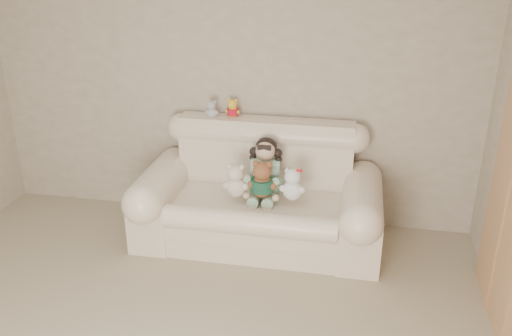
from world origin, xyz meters
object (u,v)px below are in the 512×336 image
Objects in this scene: sofa at (258,189)px; brown_teddy at (262,176)px; seated_child at (265,167)px; cream_teddy at (236,177)px; white_cat at (293,181)px.

brown_teddy is (0.06, -0.11, 0.17)m from sofa.
cream_teddy is at bearing -138.85° from seated_child.
brown_teddy is at bearing -63.93° from sofa.
sofa is at bearing 46.92° from cream_teddy.
seated_child is 0.19m from brown_teddy.
cream_teddy is at bearing -138.09° from sofa.
seated_child is at bearing 59.34° from sofa.
sofa is 0.22m from brown_teddy.
seated_child is at bearing 52.13° from cream_teddy.
white_cat is at bearing -42.62° from seated_child.
brown_teddy is at bearing -93.59° from seated_child.
seated_child is 1.59× the size of white_cat.
sofa is 3.94× the size of seated_child.
white_cat is at bearing -20.34° from sofa.
sofa is 5.54× the size of brown_teddy.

